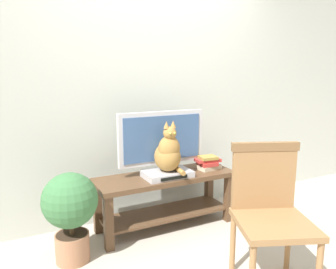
{
  "coord_description": "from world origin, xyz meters",
  "views": [
    {
      "loc": [
        -1.29,
        -2.11,
        1.43
      ],
      "look_at": [
        -0.01,
        0.42,
        0.9
      ],
      "focal_mm": 34.56,
      "sensor_mm": 36.0,
      "label": 1
    }
  ],
  "objects": [
    {
      "name": "media_box",
      "position": [
        -0.02,
        0.41,
        0.54
      ],
      "size": [
        0.43,
        0.27,
        0.06
      ],
      "color": "#ADADB2",
      "rests_on": "tv_stand"
    },
    {
      "name": "ground_plane",
      "position": [
        0.0,
        0.0,
        0.0
      ],
      "size": [
        12.0,
        12.0,
        0.0
      ],
      "primitive_type": "plane",
      "color": "#ADA393"
    },
    {
      "name": "back_wall",
      "position": [
        0.0,
        0.89,
        1.4
      ],
      "size": [
        7.0,
        0.12,
        2.8
      ],
      "primitive_type": "cube",
      "color": "#B7BCB2",
      "rests_on": "ground"
    },
    {
      "name": "cat",
      "position": [
        -0.02,
        0.39,
        0.74
      ],
      "size": [
        0.23,
        0.33,
        0.46
      ],
      "color": "olive",
      "rests_on": "media_box"
    },
    {
      "name": "tv_stand",
      "position": [
        -0.01,
        0.47,
        0.35
      ],
      "size": [
        1.31,
        0.44,
        0.51
      ],
      "color": "#513823",
      "rests_on": "ground"
    },
    {
      "name": "book_stack",
      "position": [
        0.45,
        0.44,
        0.58
      ],
      "size": [
        0.26,
        0.17,
        0.13
      ],
      "color": "beige",
      "rests_on": "tv_stand"
    },
    {
      "name": "tv",
      "position": [
        -0.01,
        0.55,
        0.82
      ],
      "size": [
        0.85,
        0.2,
        0.58
      ],
      "color": "#B7B7BC",
      "rests_on": "tv_stand"
    },
    {
      "name": "potted_plant",
      "position": [
        -0.91,
        0.28,
        0.43
      ],
      "size": [
        0.42,
        0.42,
        0.7
      ],
      "color": "#9E6B4C",
      "rests_on": "ground"
    },
    {
      "name": "wooden_chair",
      "position": [
        0.25,
        -0.58,
        0.56
      ],
      "size": [
        0.62,
        0.62,
        0.97
      ],
      "color": "olive",
      "rests_on": "ground"
    }
  ]
}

